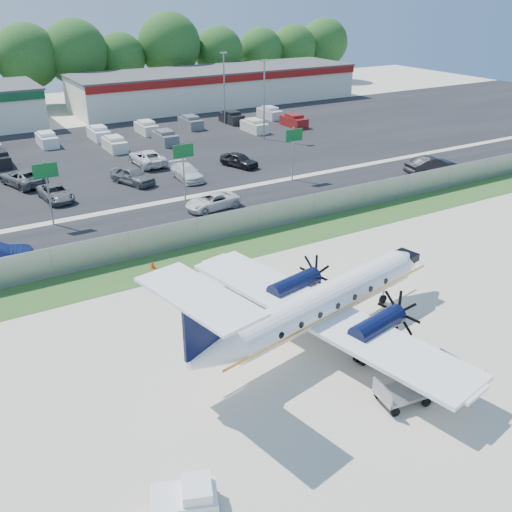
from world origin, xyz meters
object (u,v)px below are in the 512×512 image
pushback_tug (187,499)px  baggage_cart_far (435,372)px  aircraft (321,303)px  baggage_cart_near (403,392)px

pushback_tug → baggage_cart_far: pushback_tug is taller
aircraft → baggage_cart_near: size_ratio=7.19×
aircraft → baggage_cart_near: (0.13, -5.90, -1.52)m
aircraft → baggage_cart_near: 6.10m
pushback_tug → baggage_cart_near: bearing=2.8°
aircraft → baggage_cart_near: aircraft is taller
pushback_tug → baggage_cart_far: (12.75, 0.82, -0.07)m
aircraft → pushback_tug: size_ratio=6.71×
aircraft → pushback_tug: (-10.32, -6.42, -1.49)m
aircraft → pushback_tug: 12.25m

